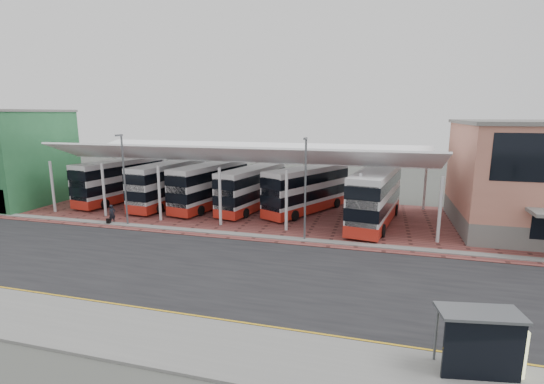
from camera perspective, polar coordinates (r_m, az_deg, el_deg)
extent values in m
plane|color=#3F413C|center=(25.99, -2.35, -10.89)|extent=(140.00, 140.00, 0.00)
cube|color=black|center=(25.11, -3.06, -11.69)|extent=(120.00, 14.00, 0.02)
cube|color=brown|center=(37.60, 6.63, -3.85)|extent=(72.00, 16.00, 0.06)
cube|color=slate|center=(18.51, -11.45, -20.70)|extent=(120.00, 4.00, 0.14)
cube|color=slate|center=(31.56, 1.09, -6.67)|extent=(120.00, 0.80, 0.14)
cube|color=gold|center=(20.08, -8.75, -18.01)|extent=(120.00, 0.12, 0.01)
cube|color=gold|center=(20.32, -8.39, -17.63)|extent=(120.00, 0.12, 0.01)
cylinder|color=silver|center=(44.98, -29.18, 0.64)|extent=(0.26, 0.26, 5.20)
cylinder|color=silver|center=(53.29, -20.92, 2.46)|extent=(0.26, 0.26, 4.60)
cylinder|color=silver|center=(41.02, -23.18, 0.26)|extent=(0.26, 0.26, 5.20)
cylinder|color=silver|center=(49.99, -15.35, 2.27)|extent=(0.26, 0.26, 4.60)
cylinder|color=silver|center=(37.60, -15.99, -0.19)|extent=(0.26, 0.26, 5.20)
cylinder|color=silver|center=(47.22, -9.07, 2.02)|extent=(0.26, 0.26, 4.60)
cylinder|color=silver|center=(34.89, -7.54, -0.72)|extent=(0.26, 0.26, 5.20)
cylinder|color=silver|center=(45.09, -2.10, 1.72)|extent=(0.26, 0.26, 4.60)
cylinder|color=silver|center=(33.05, 2.10, -1.30)|extent=(0.26, 0.26, 5.20)
cylinder|color=silver|center=(43.69, 5.43, 1.36)|extent=(0.26, 0.26, 4.60)
cylinder|color=silver|center=(32.25, 12.53, -1.89)|extent=(0.26, 0.26, 5.20)
cylinder|color=silver|center=(43.08, 13.31, 0.96)|extent=(0.26, 0.26, 4.60)
cylinder|color=silver|center=(32.54, 23.14, -2.42)|extent=(0.26, 0.26, 5.20)
cylinder|color=silver|center=(43.30, 21.26, 0.55)|extent=(0.26, 0.26, 4.60)
cube|color=white|center=(36.36, -6.33, 5.38)|extent=(37.00, 4.95, 1.95)
cube|color=white|center=(41.61, -3.47, 5.90)|extent=(37.00, 7.12, 1.43)
cube|color=#2C6C3D|center=(50.70, -32.34, 4.12)|extent=(6.20, 10.00, 10.00)
cube|color=slate|center=(50.47, -32.96, 9.86)|extent=(6.40, 10.20, 0.25)
cylinder|color=#52565A|center=(36.66, -20.56, 1.46)|extent=(0.16, 0.16, 8.00)
cube|color=#52565A|center=(36.00, -21.29, 7.66)|extent=(0.15, 0.90, 0.15)
cylinder|color=#52565A|center=(30.25, 4.84, 0.19)|extent=(0.16, 0.16, 8.00)
cube|color=#52565A|center=(29.45, 4.86, 7.74)|extent=(0.15, 0.90, 0.15)
cube|color=silver|center=(47.47, -21.06, 1.72)|extent=(4.42, 11.57, 4.42)
cube|color=#B32317|center=(47.78, -20.91, -0.40)|extent=(4.47, 11.61, 0.92)
cube|color=black|center=(47.55, -21.02, 1.17)|extent=(4.47, 11.61, 0.98)
cube|color=black|center=(47.31, -21.16, 3.13)|extent=(4.47, 11.61, 0.98)
cube|color=black|center=(43.86, -26.28, 0.43)|extent=(2.30, 0.49, 3.70)
cylinder|color=black|center=(46.41, -25.19, -1.26)|extent=(0.46, 1.06, 1.03)
cylinder|color=black|center=(44.49, -23.06, -1.59)|extent=(0.46, 1.06, 1.03)
cylinder|color=black|center=(51.21, -19.02, 0.30)|extent=(0.46, 1.06, 1.03)
cylinder|color=black|center=(49.47, -16.88, 0.06)|extent=(0.46, 1.06, 1.03)
cube|color=silver|center=(43.79, -14.60, 1.32)|extent=(3.66, 11.35, 4.36)
cube|color=#B32317|center=(44.12, -14.49, -0.95)|extent=(3.70, 11.40, 0.91)
cube|color=black|center=(43.87, -14.57, 0.74)|extent=(3.70, 11.40, 0.96)
cube|color=black|center=(43.61, -14.68, 2.83)|extent=(3.70, 11.40, 0.96)
cube|color=black|center=(39.54, -19.25, -0.14)|extent=(2.28, 0.33, 3.65)
cylinder|color=black|center=(42.18, -18.70, -1.96)|extent=(0.39, 1.04, 1.01)
cylinder|color=black|center=(40.62, -15.94, -2.29)|extent=(0.39, 1.04, 1.01)
cylinder|color=black|center=(47.72, -13.24, -0.16)|extent=(0.39, 1.04, 1.01)
cylinder|color=black|center=(46.35, -10.65, -0.39)|extent=(0.39, 1.04, 1.01)
cube|color=silver|center=(41.90, -8.91, 1.10)|extent=(4.56, 11.38, 4.34)
cube|color=#B32317|center=(42.24, -8.83, -1.26)|extent=(4.60, 11.43, 0.91)
cube|color=black|center=(41.98, -8.89, 0.49)|extent=(4.60, 11.43, 0.96)
cube|color=black|center=(41.71, -8.96, 2.67)|extent=(4.60, 11.43, 0.96)
cube|color=black|center=(37.63, -13.70, -0.40)|extent=(2.25, 0.52, 3.64)
cylinder|color=black|center=(40.27, -13.20, -2.27)|extent=(0.47, 1.04, 1.01)
cylinder|color=black|center=(38.75, -10.30, -2.68)|extent=(0.47, 1.04, 1.01)
cylinder|color=black|center=(45.84, -7.59, -0.43)|extent=(0.47, 1.04, 1.01)
cylinder|color=black|center=(44.51, -4.88, -0.72)|extent=(0.47, 1.04, 1.01)
cube|color=silver|center=(40.39, -2.88, 0.66)|extent=(4.48, 10.78, 4.11)
cube|color=#B32317|center=(40.74, -2.85, -1.65)|extent=(4.53, 10.82, 0.86)
cube|color=black|center=(40.48, -2.87, 0.06)|extent=(4.53, 10.82, 0.91)
cube|color=black|center=(40.20, -2.89, 2.20)|extent=(4.53, 10.82, 0.91)
cube|color=black|center=(36.09, -7.01, -0.86)|extent=(2.12, 0.53, 3.44)
cylinder|color=black|center=(38.62, -6.89, -2.67)|extent=(0.46, 0.99, 0.96)
cylinder|color=black|center=(37.36, -3.84, -3.09)|extent=(0.46, 0.99, 0.96)
cylinder|color=black|center=(44.20, -2.02, -0.81)|extent=(0.46, 0.99, 0.96)
cylinder|color=black|center=(43.11, 0.76, -1.11)|extent=(0.46, 0.99, 0.96)
cube|color=silver|center=(39.47, 5.13, 0.52)|extent=(7.19, 10.90, 4.28)
cube|color=#B32317|center=(39.83, 5.09, -1.95)|extent=(7.24, 10.95, 0.90)
cube|color=black|center=(39.55, 5.12, -0.12)|extent=(7.24, 10.95, 0.95)
cube|color=black|center=(39.27, 5.16, 2.16)|extent=(7.24, 10.95, 0.95)
cube|color=black|center=(35.40, -0.21, -0.86)|extent=(2.04, 1.10, 3.59)
cylinder|color=black|center=(38.01, 0.37, -2.78)|extent=(0.70, 1.01, 1.00)
cylinder|color=black|center=(36.44, 3.29, -3.42)|extent=(0.70, 1.01, 1.00)
cylinder|color=black|center=(43.34, 6.59, -1.09)|extent=(0.70, 1.01, 1.00)
cylinder|color=black|center=(41.97, 9.34, -1.58)|extent=(0.70, 1.01, 1.00)
cube|color=silver|center=(36.22, 14.77, -0.48)|extent=(4.59, 12.12, 4.63)
cube|color=#B32317|center=(36.64, 14.62, -3.37)|extent=(4.64, 12.17, 0.97)
cube|color=black|center=(36.32, 14.73, -1.23)|extent=(4.64, 12.17, 1.02)
cube|color=black|center=(36.00, 14.87, 1.45)|extent=(4.64, 12.17, 1.02)
cube|color=black|center=(30.62, 12.80, -2.73)|extent=(2.41, 0.50, 3.88)
cylinder|color=black|center=(33.36, 11.15, -4.95)|extent=(0.47, 1.11, 1.08)
cylinder|color=black|center=(32.87, 15.72, -5.41)|extent=(0.47, 1.11, 1.08)
cylinder|color=black|center=(40.54, 13.71, -2.16)|extent=(0.47, 1.11, 1.08)
cylinder|color=black|center=(40.14, 17.48, -2.49)|extent=(0.47, 1.11, 1.08)
imported|color=black|center=(38.30, -22.13, -2.97)|extent=(0.62, 0.73, 1.72)
cube|color=black|center=(38.23, -22.60, -3.95)|extent=(0.31, 0.22, 0.53)
cube|color=black|center=(17.26, 28.24, -19.67)|extent=(2.80, 0.58, 2.35)
cube|color=#52565A|center=(17.15, 27.91, -15.21)|extent=(3.20, 1.89, 0.11)
cylinder|color=#52565A|center=(17.74, 22.68, -18.27)|extent=(0.11, 0.11, 2.35)
cylinder|color=#52565A|center=(18.66, 30.80, -17.51)|extent=(0.11, 0.11, 2.35)
cube|color=beige|center=(18.36, 32.08, -18.63)|extent=(0.31, 1.04, 1.88)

